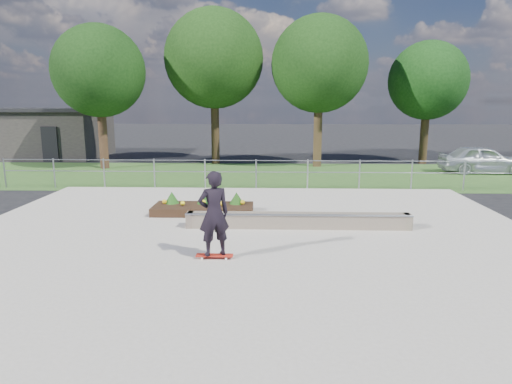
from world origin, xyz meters
TOP-DOWN VIEW (x-y plane):
  - ground at (0.00, 0.00)m, footprint 120.00×120.00m
  - grass_verge at (0.00, 11.00)m, footprint 30.00×8.00m
  - concrete_slab at (0.00, 0.00)m, footprint 15.00×15.00m
  - fence at (0.00, 7.50)m, footprint 20.06×0.06m
  - building at (-14.00, 18.00)m, footprint 8.40×5.40m
  - tree_far_left at (-8.00, 13.00)m, footprint 4.55×4.55m
  - tree_mid_left at (-2.50, 15.00)m, footprint 5.25×5.25m
  - tree_mid_right at (3.00, 14.00)m, footprint 4.90×4.90m
  - tree_far_right at (9.00, 15.50)m, footprint 4.20×4.20m
  - grind_ledge at (1.31, 1.82)m, footprint 6.00×0.44m
  - planter_bed at (-1.47, 3.41)m, footprint 3.00×1.20m
  - skateboarder at (-0.62, -0.68)m, footprint 0.80×0.66m
  - parked_car at (10.71, 12.05)m, footprint 3.96×1.64m

SIDE VIEW (x-z plane):
  - ground at x=0.00m, z-range 0.00..0.00m
  - grass_verge at x=0.00m, z-range 0.00..0.02m
  - concrete_slab at x=0.00m, z-range 0.00..0.06m
  - planter_bed at x=-1.47m, z-range -0.06..0.55m
  - grind_ledge at x=1.31m, z-range 0.05..0.48m
  - parked_car at x=10.71m, z-range 0.00..1.34m
  - fence at x=0.00m, z-range 0.17..1.37m
  - skateboarder at x=-0.62m, z-range 0.09..2.01m
  - building at x=-14.00m, z-range 0.01..3.01m
  - tree_far_right at x=9.00m, z-range 1.18..7.78m
  - tree_far_left at x=-8.00m, z-range 1.28..8.43m
  - tree_mid_right at x=3.00m, z-range 1.38..9.08m
  - tree_mid_left at x=-2.50m, z-range 1.48..9.73m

